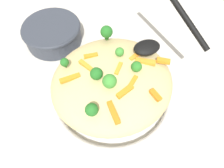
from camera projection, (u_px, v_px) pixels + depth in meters
The scene contains 23 objects.
ground_plane at pixel (112, 100), 0.48m from camera, with size 2.40×2.40×0.00m, color beige.
serving_bowl at pixel (112, 95), 0.46m from camera, with size 0.28×0.28×0.05m.
pasta_mound at pixel (112, 82), 0.41m from camera, with size 0.25×0.24×0.08m, color #D1BA7A.
carrot_piece_0 at pixel (125, 91), 0.36m from camera, with size 0.04×0.01×0.01m, color orange.
carrot_piece_1 at pixel (113, 112), 0.34m from camera, with size 0.04×0.01×0.01m, color orange.
carrot_piece_2 at pixel (70, 78), 0.38m from camera, with size 0.04×0.01×0.01m, color orange.
carrot_piece_3 at pixel (118, 68), 0.38m from camera, with size 0.03×0.01×0.01m, color orange.
carrot_piece_4 at pixel (163, 61), 0.40m from camera, with size 0.03×0.01×0.01m, color orange.
carrot_piece_5 at pixel (136, 55), 0.41m from camera, with size 0.04×0.01×0.01m, color orange.
carrot_piece_6 at pixel (91, 56), 0.41m from camera, with size 0.03×0.01×0.01m, color orange.
carrot_piece_7 at pixel (132, 83), 0.37m from camera, with size 0.03×0.01×0.01m, color orange.
carrot_piece_8 at pixel (87, 67), 0.39m from camera, with size 0.04×0.01×0.01m, color orange.
carrot_piece_9 at pixel (146, 62), 0.40m from camera, with size 0.04×0.01×0.01m, color orange.
carrot_piece_10 at pixel (156, 95), 0.36m from camera, with size 0.03×0.01×0.01m, color orange.
broccoli_floret_0 at pixel (107, 32), 0.42m from camera, with size 0.03×0.03×0.03m.
broccoli_floret_1 at pixel (137, 67), 0.38m from camera, with size 0.02×0.02×0.02m.
broccoli_floret_2 at pixel (120, 52), 0.40m from camera, with size 0.02×0.02×0.02m.
broccoli_floret_3 at pixel (110, 81), 0.35m from camera, with size 0.03×0.03×0.03m.
broccoli_floret_4 at pixel (65, 62), 0.39m from camera, with size 0.02×0.02×0.02m.
broccoli_floret_5 at pixel (92, 110), 0.33m from camera, with size 0.02×0.02×0.03m.
broccoli_floret_6 at pixel (96, 74), 0.36m from camera, with size 0.02×0.02×0.03m.
serving_spoon at pixel (160, 32), 0.40m from camera, with size 0.14×0.17×0.11m.
companion_bowl at pixel (52, 32), 0.56m from camera, with size 0.16×0.16×0.06m.
Camera 1 is at (0.08, 0.21, 0.43)m, focal length 32.13 mm.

